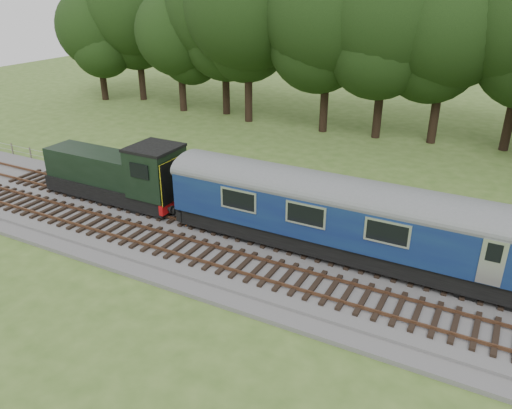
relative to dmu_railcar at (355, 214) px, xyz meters
The scene contains 9 objects.
ground 6.21m from the dmu_railcar, 165.63° to the right, with size 120.00×120.00×0.00m, color #405F23.
ballast 6.14m from the dmu_railcar, 165.63° to the right, with size 70.00×7.00×0.35m, color #4C4C4F.
track_north 5.89m from the dmu_railcar, behind, with size 67.20×2.40×0.21m.
track_south 6.61m from the dmu_railcar, 151.24° to the right, with size 67.20×2.40×0.21m.
fence 6.80m from the dmu_railcar, 150.44° to the left, with size 64.00×0.12×1.00m, color #6B6054, non-canonical shape.
tree_line 21.47m from the dmu_railcar, 104.86° to the left, with size 70.00×8.00×18.00m, color black, non-canonical shape.
dmu_railcar is the anchor object (origin of this frame).
shunter_loco 13.94m from the dmu_railcar, behind, with size 8.91×2.60×3.38m.
worker 8.74m from the dmu_railcar, behind, with size 0.59×0.39×1.61m, color #EB560C.
Camera 1 is at (11.03, -18.45, 12.20)m, focal length 35.00 mm.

